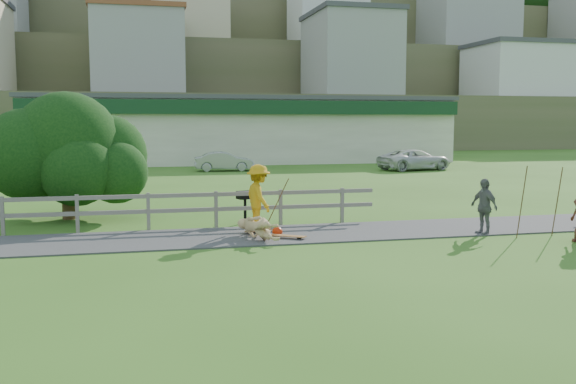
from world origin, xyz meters
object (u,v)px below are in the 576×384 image
car_white (415,160)px  tree (67,165)px  skater_rider (259,201)px  car_silver (224,161)px  skater_fallen (258,228)px  spectator_b (484,207)px  bbq (245,207)px

car_white → tree: (-20.05, -17.00, 1.09)m
skater_rider → car_silver: bearing=-16.5°
skater_fallen → car_silver: 24.43m
skater_rider → skater_fallen: (-0.20, -0.98, -0.61)m
skater_rider → car_silver: 23.44m
car_silver → tree: 20.68m
spectator_b → skater_fallen: bearing=-110.6°
skater_fallen → bbq: bbq is taller
skater_fallen → tree: size_ratio=0.33×
skater_rider → spectator_b: skater_rider is taller
tree → bbq: bearing=-21.8°
skater_rider → spectator_b: bearing=-115.6°
bbq → skater_rider: bearing=-106.8°
skater_fallen → car_white: car_white is taller
spectator_b → bbq: size_ratio=1.57×
skater_fallen → bbq: bearing=69.6°
spectator_b → tree: size_ratio=0.28×
car_white → skater_rider: bearing=134.3°
car_silver → car_white: (12.30, -2.14, 0.06)m
skater_fallen → car_white: bearing=38.9°
skater_rider → spectator_b: size_ratio=1.18×
car_white → tree: 26.31m
car_white → bbq: size_ratio=4.82×
car_silver → tree: size_ratio=0.68×
skater_rider → skater_fallen: skater_rider is taller
car_silver → bbq: size_ratio=3.72×
bbq → tree: bearing=140.0°
car_silver → car_white: bearing=-96.4°
car_silver → spectator_b: bearing=-167.6°
spectator_b → car_silver: (-3.93, 24.93, -0.17)m
skater_rider → car_silver: skater_rider is taller
skater_rider → car_silver: (2.23, 23.33, -0.32)m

